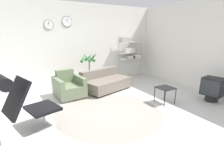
# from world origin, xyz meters

# --- Properties ---
(ground_plane) EXTENTS (12.00, 12.00, 0.00)m
(ground_plane) POSITION_xyz_m (0.00, 0.00, 0.00)
(ground_plane) COLOR silver
(wall_back) EXTENTS (12.00, 0.09, 2.80)m
(wall_back) POSITION_xyz_m (-0.00, 2.73, 1.40)
(wall_back) COLOR silver
(wall_back) RESTS_ON ground_plane
(wall_right) EXTENTS (0.06, 12.00, 2.80)m
(wall_right) POSITION_xyz_m (3.45, 0.00, 1.40)
(wall_right) COLOR silver
(wall_right) RESTS_ON ground_plane
(round_rug) EXTENTS (2.46, 2.46, 0.01)m
(round_rug) POSITION_xyz_m (0.05, -0.19, 0.00)
(round_rug) COLOR gray
(round_rug) RESTS_ON ground_plane
(lounge_chair) EXTENTS (1.11, 0.85, 1.13)m
(lounge_chair) POSITION_xyz_m (-1.69, -0.19, 0.68)
(lounge_chair) COLOR #BCBCC1
(lounge_chair) RESTS_ON ground_plane
(armchair_red) EXTENTS (0.82, 0.90, 0.76)m
(armchair_red) POSITION_xyz_m (-0.46, 1.30, 0.28)
(armchair_red) COLOR silver
(armchair_red) RESTS_ON ground_plane
(couch_low) EXTENTS (1.70, 1.28, 0.65)m
(couch_low) POSITION_xyz_m (0.77, 1.40, 0.24)
(couch_low) COLOR black
(couch_low) RESTS_ON ground_plane
(side_table) EXTENTS (0.41, 0.41, 0.43)m
(side_table) POSITION_xyz_m (1.60, -0.38, 0.39)
(side_table) COLOR black
(side_table) RESTS_ON ground_plane
(crt_television) EXTENTS (0.52, 0.59, 0.65)m
(crt_television) POSITION_xyz_m (2.84, -0.89, 0.37)
(crt_television) COLOR black
(crt_television) RESTS_ON ground_plane
(potted_plant) EXTENTS (0.59, 0.57, 1.18)m
(potted_plant) POSITION_xyz_m (0.48, 2.06, 0.46)
(potted_plant) COLOR silver
(potted_plant) RESTS_ON ground_plane
(shelf_unit) EXTENTS (1.21, 0.28, 1.72)m
(shelf_unit) POSITION_xyz_m (2.45, 2.45, 1.11)
(shelf_unit) COLOR #BCBCC1
(shelf_unit) RESTS_ON ground_plane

